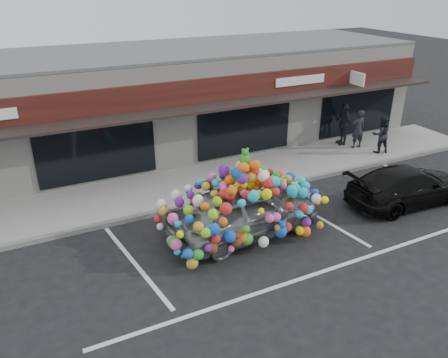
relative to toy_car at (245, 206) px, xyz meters
name	(u,v)px	position (x,y,z in m)	size (l,w,h in m)	color
ground	(243,239)	(-0.16, -0.24, -0.97)	(90.00, 90.00, 0.00)	black
shop_building	(151,101)	(-0.16, 8.20, 1.19)	(24.00, 7.20, 4.31)	silver
sidewalk	(192,185)	(-0.16, 3.76, -0.90)	(26.00, 3.00, 0.15)	gray
kerb	(208,202)	(-0.16, 2.26, -0.90)	(26.00, 0.18, 0.16)	slate
parking_stripe_left	(135,264)	(-3.36, -0.04, -0.97)	(0.12, 4.40, 0.01)	silver
parking_stripe_mid	(316,215)	(2.64, -0.04, -0.97)	(0.12, 4.40, 0.01)	silver
parking_stripe_right	(433,184)	(8.04, -0.04, -0.97)	(0.12, 4.40, 0.01)	silver
lane_line	(348,263)	(1.84, -2.54, -0.97)	(14.00, 0.12, 0.01)	silver
toy_car	(245,206)	(0.00, 0.00, 0.00)	(3.33, 5.05, 2.87)	#95999F
black_sedan	(408,185)	(5.95, -0.64, -0.33)	(4.45, 1.81, 1.29)	black
pedestrian_a	(358,129)	(7.81, 3.97, 0.04)	(0.63, 0.41, 1.72)	#24242A
pedestrian_b	(381,134)	(8.28, 3.09, -0.02)	(0.78, 0.61, 1.61)	black
pedestrian_c	(344,124)	(7.53, 4.62, 0.12)	(0.46, 1.10, 1.88)	black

